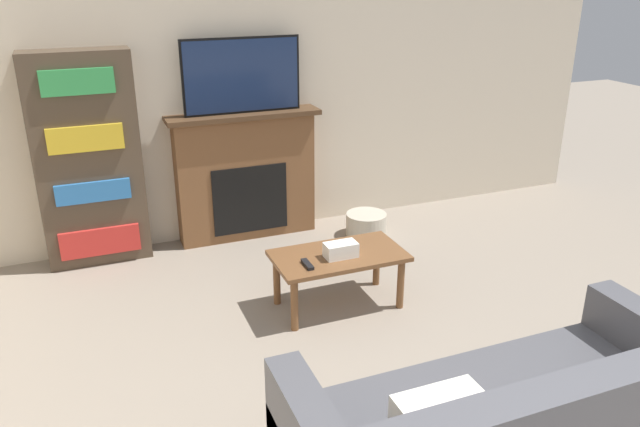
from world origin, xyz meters
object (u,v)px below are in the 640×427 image
object	(u,v)px
coffee_table	(339,261)
storage_basket	(366,225)
fireplace	(246,175)
bookshelf	(89,161)
tv	(242,76)

from	to	relation	value
coffee_table	storage_basket	bearing A→B (deg)	55.31
fireplace	bookshelf	size ratio (longest dim) A/B	0.77
tv	coffee_table	size ratio (longest dim) A/B	1.08
coffee_table	storage_basket	size ratio (longest dim) A/B	2.53
coffee_table	bookshelf	world-z (taller)	bookshelf
coffee_table	storage_basket	world-z (taller)	coffee_table
coffee_table	storage_basket	xyz separation A→B (m)	(0.71, 1.03, -0.24)
storage_basket	bookshelf	bearing A→B (deg)	170.30
tv	coffee_table	bearing A→B (deg)	-79.90
bookshelf	fireplace	bearing A→B (deg)	1.04
bookshelf	storage_basket	xyz separation A→B (m)	(2.20, -0.38, -0.73)
tv	storage_basket	distance (m)	1.66
tv	coffee_table	world-z (taller)	tv
coffee_table	tv	bearing A→B (deg)	100.10
fireplace	tv	distance (m)	0.85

